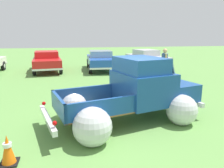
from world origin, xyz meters
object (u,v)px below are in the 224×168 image
at_px(show_car_2, 100,59).
at_px(show_car_3, 147,58).
at_px(lane_cone_0, 8,150).
at_px(vintage_pickup_truck, 135,96).
at_px(show_car_1, 47,60).
at_px(spectator_0, 164,63).

height_order(show_car_2, show_car_3, same).
height_order(show_car_3, lane_cone_0, show_car_3).
xyz_separation_m(vintage_pickup_truck, lane_cone_0, (-3.23, -1.80, -0.45)).
bearing_deg(show_car_2, vintage_pickup_truck, 0.38).
bearing_deg(show_car_3, show_car_1, -99.59).
relative_size(show_car_1, show_car_3, 1.01).
height_order(show_car_1, lane_cone_0, show_car_1).
bearing_deg(vintage_pickup_truck, show_car_3, 53.54).
height_order(show_car_1, spectator_0, spectator_0).
xyz_separation_m(show_car_1, show_car_2, (3.87, -0.18, 0.00)).
xyz_separation_m(show_car_3, lane_cone_0, (-7.42, -12.02, -0.47)).
bearing_deg(lane_cone_0, show_car_2, 72.70).
bearing_deg(show_car_1, spectator_0, 47.84).
distance_m(vintage_pickup_truck, show_car_3, 11.05).
height_order(show_car_3, spectator_0, spectator_0).
height_order(vintage_pickup_truck, show_car_1, vintage_pickup_truck).
distance_m(show_car_1, show_car_2, 3.88).
relative_size(vintage_pickup_truck, show_car_1, 1.06).
bearing_deg(show_car_2, lane_cone_0, -14.53).
bearing_deg(vintage_pickup_truck, show_car_1, 94.79).
bearing_deg(show_car_3, vintage_pickup_truck, -32.98).
height_order(show_car_1, show_car_3, same).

